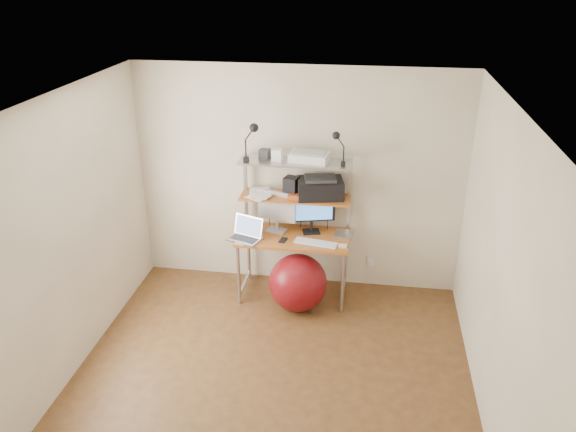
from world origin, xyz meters
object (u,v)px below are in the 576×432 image
Objects in this scene: exercise_ball at (298,283)px; monitor_silver at (277,208)px; monitor_black at (312,210)px; printer at (320,188)px; laptop at (247,234)px.

monitor_silver is at bearing 128.04° from exercise_ball.
monitor_black is 0.82× the size of exercise_ball.
monitor_silver is 0.97× the size of monitor_black.
printer is 0.86× the size of exercise_ball.
printer is at bearing 40.91° from laptop.
laptop is at bearing -123.92° from monitor_silver.
monitor_silver is 0.93× the size of printer.
laptop is at bearing -171.21° from printer.
monitor_silver is at bearing 173.79° from printer.
monitor_black is 0.79m from exercise_ball.
printer reaches higher than monitor_silver.
laptop is at bearing 167.44° from exercise_ball.
monitor_black is at bearing -179.75° from printer.
printer is at bearing 22.39° from monitor_silver.
laptop is 0.66× the size of exercise_ball.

